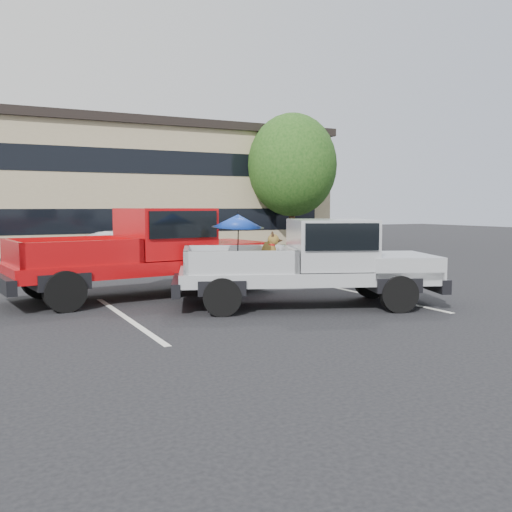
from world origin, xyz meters
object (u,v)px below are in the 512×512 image
object	(u,v)px
tree_right	(292,165)
tree_back	(181,169)
silver_sedan	(129,251)
silver_pickup	(320,258)
red_pickup	(158,248)

from	to	relation	value
tree_right	tree_back	bearing A→B (deg)	110.56
tree_back	silver_sedan	size ratio (longest dim) A/B	1.77
tree_back	silver_pickup	xyz separation A→B (m)	(-4.92, -22.52, -3.36)
tree_back	red_pickup	world-z (taller)	tree_back
red_pickup	silver_sedan	size ratio (longest dim) A/B	1.65
tree_back	silver_pickup	world-z (taller)	tree_back
tree_back	tree_right	bearing A→B (deg)	-69.44
tree_right	tree_back	size ratio (longest dim) A/B	0.95
red_pickup	silver_pickup	bearing A→B (deg)	-55.59
tree_back	red_pickup	bearing A→B (deg)	-111.28
tree_right	red_pickup	distance (m)	15.88
silver_pickup	red_pickup	world-z (taller)	red_pickup
silver_pickup	red_pickup	xyz separation A→B (m)	(-2.66, 3.07, 0.10)
tree_back	red_pickup	xyz separation A→B (m)	(-7.58, -19.45, -3.26)
tree_back	silver_sedan	world-z (taller)	tree_back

